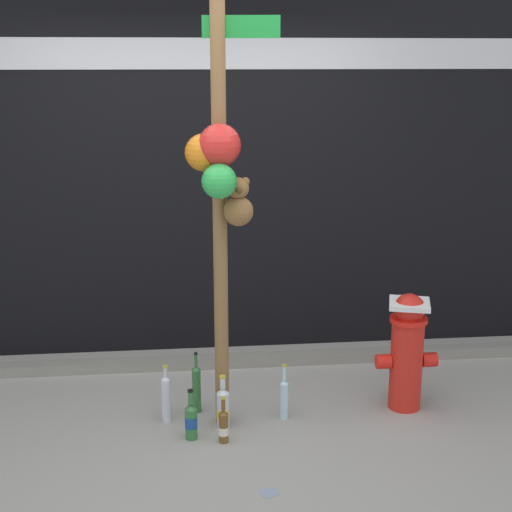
% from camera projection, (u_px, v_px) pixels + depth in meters
% --- Properties ---
extents(ground_plane, '(14.00, 14.00, 0.00)m').
position_uv_depth(ground_plane, '(211.00, 452.00, 4.23)').
color(ground_plane, '#9E9B93').
extents(building_wall, '(10.00, 0.21, 3.97)m').
position_uv_depth(building_wall, '(196.00, 87.00, 5.34)').
color(building_wall, black).
rests_on(building_wall, ground_plane).
extents(curb_strip, '(8.00, 0.12, 0.08)m').
position_uv_depth(curb_strip, '(204.00, 362.00, 5.39)').
color(curb_strip, gray).
rests_on(curb_strip, ground_plane).
extents(memorial_post, '(0.56, 0.35, 2.90)m').
position_uv_depth(memorial_post, '(219.00, 138.00, 4.08)').
color(memorial_post, olive).
rests_on(memorial_post, ground_plane).
extents(fire_hydrant, '(0.39, 0.31, 0.77)m').
position_uv_depth(fire_hydrant, '(407.00, 349.00, 4.68)').
color(fire_hydrant, red).
rests_on(fire_hydrant, ground_plane).
extents(bottle_0, '(0.06, 0.06, 0.29)m').
position_uv_depth(bottle_0, '(224.00, 426.00, 4.32)').
color(bottle_0, brown).
rests_on(bottle_0, ground_plane).
extents(bottle_1, '(0.06, 0.06, 0.36)m').
position_uv_depth(bottle_1, '(284.00, 397.00, 4.61)').
color(bottle_1, '#B2DBEA').
rests_on(bottle_1, ground_plane).
extents(bottle_2, '(0.08, 0.08, 0.34)m').
position_uv_depth(bottle_2, '(223.00, 408.00, 4.48)').
color(bottle_2, silver).
rests_on(bottle_2, ground_plane).
extents(bottle_3, '(0.06, 0.06, 0.37)m').
position_uv_depth(bottle_3, '(166.00, 398.00, 4.56)').
color(bottle_3, silver).
rests_on(bottle_3, ground_plane).
extents(bottle_4, '(0.07, 0.07, 0.31)m').
position_uv_depth(bottle_4, '(191.00, 420.00, 4.36)').
color(bottle_4, '#337038').
rests_on(bottle_4, ground_plane).
extents(bottle_5, '(0.06, 0.06, 0.41)m').
position_uv_depth(bottle_5, '(197.00, 388.00, 4.68)').
color(bottle_5, '#337038').
rests_on(bottle_5, ground_plane).
extents(litter_0, '(0.11, 0.12, 0.01)m').
position_uv_depth(litter_0, '(418.00, 368.00, 5.38)').
color(litter_0, '#8C99B2').
rests_on(litter_0, ground_plane).
extents(litter_1, '(0.11, 0.11, 0.01)m').
position_uv_depth(litter_1, '(269.00, 492.00, 3.84)').
color(litter_1, '#8C99B2').
rests_on(litter_1, ground_plane).
extents(litter_2, '(0.14, 0.13, 0.01)m').
position_uv_depth(litter_2, '(57.00, 372.00, 5.31)').
color(litter_2, '#8C99B2').
rests_on(litter_2, ground_plane).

